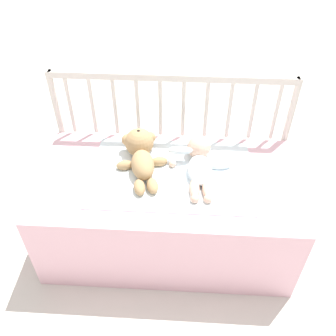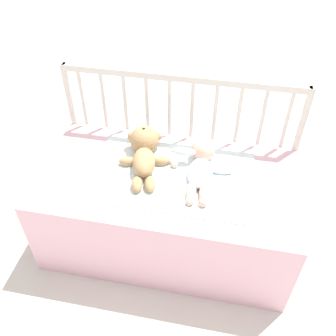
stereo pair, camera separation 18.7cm
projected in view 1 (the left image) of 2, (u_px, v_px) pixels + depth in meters
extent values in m
plane|color=silver|center=(168.00, 238.00, 2.24)|extent=(12.00, 12.00, 0.00)
cube|color=#EDB7C6|center=(168.00, 210.00, 2.07)|extent=(1.33, 0.69, 0.50)
cylinder|color=beige|center=(64.00, 138.00, 2.24)|extent=(0.04, 0.04, 0.89)
cylinder|color=beige|center=(282.00, 146.00, 2.19)|extent=(0.04, 0.04, 0.89)
cube|color=beige|center=(172.00, 77.00, 1.93)|extent=(1.30, 0.03, 0.04)
cylinder|color=beige|center=(70.00, 105.00, 2.08)|extent=(0.02, 0.02, 0.35)
cylinder|color=beige|center=(93.00, 106.00, 2.08)|extent=(0.02, 0.02, 0.35)
cylinder|color=beige|center=(115.00, 107.00, 2.07)|extent=(0.02, 0.02, 0.35)
cylinder|color=beige|center=(138.00, 108.00, 2.07)|extent=(0.02, 0.02, 0.35)
cylinder|color=beige|center=(160.00, 108.00, 2.06)|extent=(0.02, 0.02, 0.35)
cylinder|color=beige|center=(183.00, 109.00, 2.05)|extent=(0.02, 0.02, 0.35)
cylinder|color=beige|center=(206.00, 110.00, 2.05)|extent=(0.02, 0.02, 0.35)
cylinder|color=beige|center=(229.00, 111.00, 2.04)|extent=(0.02, 0.02, 0.35)
cylinder|color=beige|center=(253.00, 112.00, 2.04)|extent=(0.02, 0.02, 0.35)
cylinder|color=beige|center=(276.00, 112.00, 2.03)|extent=(0.02, 0.02, 0.35)
cube|color=white|center=(171.00, 173.00, 1.92)|extent=(0.82, 0.53, 0.01)
ellipsoid|color=tan|center=(143.00, 165.00, 1.89)|extent=(0.16, 0.22, 0.11)
sphere|color=tan|center=(139.00, 142.00, 2.00)|extent=(0.15, 0.15, 0.15)
sphere|color=beige|center=(139.00, 136.00, 1.97)|extent=(0.06, 0.06, 0.06)
sphere|color=black|center=(139.00, 132.00, 1.95)|extent=(0.02, 0.02, 0.02)
sphere|color=tan|center=(127.00, 140.00, 2.01)|extent=(0.06, 0.06, 0.06)
sphere|color=tan|center=(150.00, 137.00, 2.02)|extent=(0.06, 0.06, 0.06)
ellipsoid|color=tan|center=(125.00, 165.00, 1.94)|extent=(0.10, 0.07, 0.05)
ellipsoid|color=tan|center=(159.00, 162.00, 1.96)|extent=(0.10, 0.07, 0.05)
ellipsoid|color=tan|center=(139.00, 187.00, 1.82)|extent=(0.08, 0.11, 0.06)
ellipsoid|color=tan|center=(153.00, 186.00, 1.82)|extent=(0.08, 0.11, 0.06)
ellipsoid|color=white|center=(200.00, 170.00, 1.90)|extent=(0.13, 0.22, 0.07)
sphere|color=beige|center=(199.00, 147.00, 1.99)|extent=(0.13, 0.13, 0.13)
ellipsoid|color=white|center=(180.00, 150.00, 1.95)|extent=(0.13, 0.05, 0.04)
ellipsoid|color=white|center=(219.00, 165.00, 1.94)|extent=(0.13, 0.05, 0.04)
sphere|color=beige|center=(173.00, 164.00, 1.95)|extent=(0.04, 0.04, 0.04)
sphere|color=beige|center=(226.00, 165.00, 1.95)|extent=(0.04, 0.04, 0.04)
ellipsoid|color=beige|center=(194.00, 189.00, 1.81)|extent=(0.05, 0.13, 0.05)
ellipsoid|color=beige|center=(207.00, 189.00, 1.81)|extent=(0.05, 0.13, 0.05)
sphere|color=beige|center=(195.00, 199.00, 1.77)|extent=(0.04, 0.04, 0.04)
sphere|color=beige|center=(208.00, 199.00, 1.77)|extent=(0.04, 0.04, 0.04)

